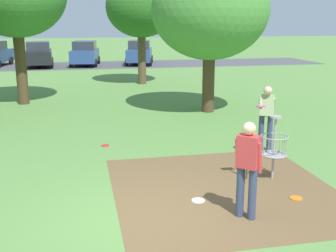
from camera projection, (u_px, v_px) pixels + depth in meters
ground_plane at (150, 221)px, 7.20m from camera, size 160.00×160.00×0.00m
dirt_tee_pad at (224, 189)px, 8.54m from camera, size 4.44×4.59×0.01m
disc_golf_basket at (271, 145)px, 8.93m from camera, size 0.98×0.58×1.39m
player_foreground_watching at (248, 165)px, 7.09m from camera, size 0.45×0.45×1.71m
player_throwing at (266, 114)px, 10.88m from camera, size 0.85×0.91×1.71m
frisbee_by_tee at (198, 201)px, 7.98m from camera, size 0.25×0.25×0.02m
frisbee_mid_grass at (296, 198)px, 8.08m from camera, size 0.24×0.24×0.02m
frisbee_far_left at (105, 145)px, 11.50m from camera, size 0.21×0.21×0.02m
tree_near_left at (141, 8)px, 21.81m from camera, size 3.67×3.67×5.57m
tree_near_right at (210, 10)px, 14.93m from camera, size 4.19×4.19×5.49m
parking_lot_strip at (93, 65)px, 32.32m from camera, size 36.00×6.00×0.01m
parked_car_center_left at (39, 54)px, 30.86m from camera, size 2.13×4.28×1.84m
parked_car_center_right at (85, 53)px, 31.80m from camera, size 2.38×4.40×1.84m
parked_car_rightmost at (139, 52)px, 32.68m from camera, size 2.60×4.48×1.84m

